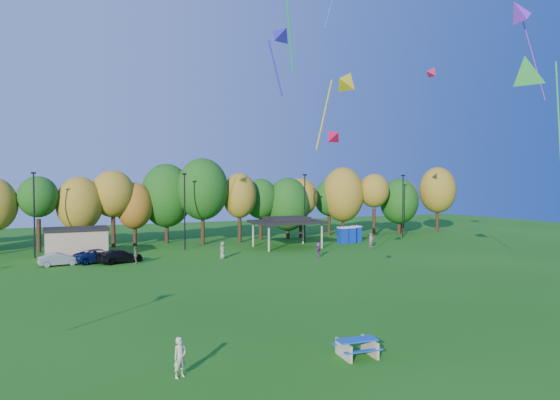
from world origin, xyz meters
name	(u,v)px	position (x,y,z in m)	size (l,w,h in m)	color
ground	(358,364)	(0.00, 0.00, 0.00)	(160.00, 160.00, 0.00)	#19600F
tree_line	(150,199)	(-1.03, 45.51, 5.91)	(93.57, 10.55, 11.15)	black
lamp_posts	(185,209)	(2.00, 40.00, 4.90)	(64.50, 0.25, 9.09)	black
utility_building	(76,243)	(-10.00, 38.00, 1.64)	(6.30, 4.30, 3.25)	tan
pavilion	(287,221)	(14.00, 37.00, 3.23)	(8.20, 6.20, 3.77)	tan
porta_potties	(350,235)	(23.59, 37.79, 1.10)	(3.75, 1.97, 2.18)	#0C2FA4
picnic_table	(357,346)	(0.45, 0.81, 0.47)	(2.00, 1.71, 0.81)	tan
kite_flyer	(180,357)	(-7.50, 1.73, 0.83)	(0.60, 0.40, 1.66)	beige
car_b	(59,259)	(-11.70, 33.82, 0.62)	(1.32, 3.78, 1.24)	gray
car_c	(100,256)	(-7.98, 34.21, 0.68)	(2.26, 4.91, 1.37)	#0B1745
car_d	(120,256)	(-6.21, 33.15, 0.67)	(1.87, 4.60, 1.34)	black
far_person_1	(371,240)	(23.71, 33.10, 0.85)	(0.62, 0.41, 1.70)	#B65597
far_person_2	(319,250)	(13.73, 28.46, 0.79)	(1.47, 0.47, 1.59)	#8D3A81
far_person_3	(223,250)	(4.00, 31.74, 0.88)	(0.86, 0.56, 1.76)	#728B5F
far_person_4	(135,255)	(-4.92, 31.66, 0.87)	(1.02, 0.43, 1.74)	olive
kite_2	(332,135)	(1.08, 4.21, 10.45)	(0.94, 1.17, 1.09)	red
kite_3	(528,68)	(17.08, 5.57, 15.72)	(4.93, 3.49, 8.03)	#46C854
kite_7	(347,80)	(5.35, 9.58, 14.63)	(3.37, 2.11, 5.56)	gold
kite_8	(278,35)	(0.75, 10.29, 17.17)	(1.64, 2.83, 4.53)	#251C9C
kite_10	(519,11)	(24.41, 12.54, 22.68)	(5.22, 2.38, 8.66)	#9729DC
kite_15	(432,71)	(23.30, 21.93, 19.37)	(1.55, 1.18, 1.49)	#CB1744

